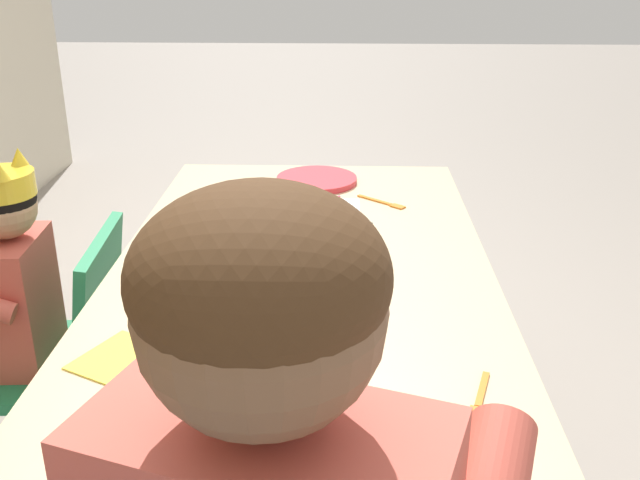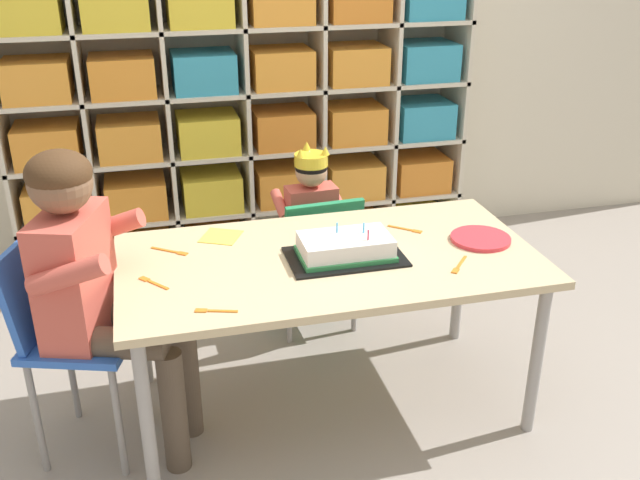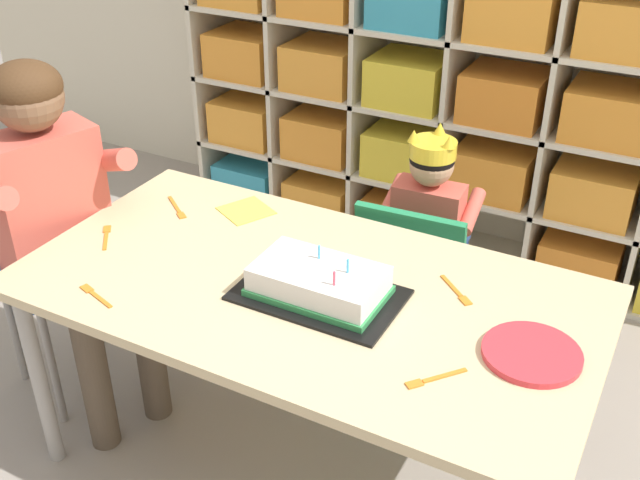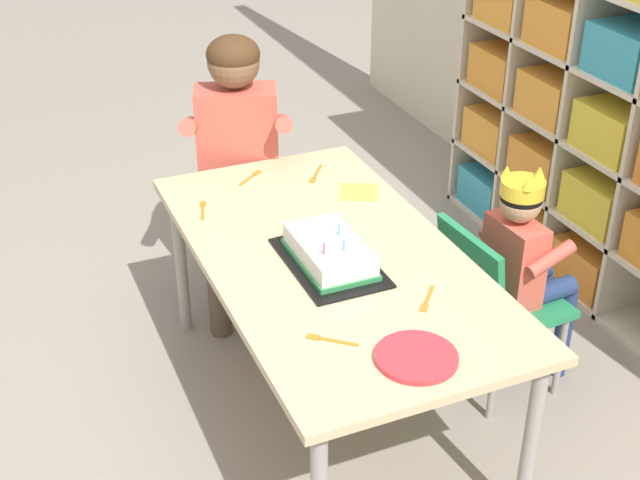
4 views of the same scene
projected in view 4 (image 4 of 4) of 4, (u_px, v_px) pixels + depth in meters
name	position (u px, v px, depth m)	size (l,w,h in m)	color
ground	(330.00, 409.00, 2.97)	(16.00, 16.00, 0.00)	gray
activity_table	(331.00, 269.00, 2.69)	(1.42, 0.75, 0.62)	#D1B789
classroom_chair_blue	(492.00, 296.00, 2.89)	(0.38, 0.38, 0.64)	#238451
child_with_crown	(524.00, 254.00, 2.87)	(0.31, 0.31, 0.82)	#D15647
classroom_chair_adult_side	(240.00, 180.00, 3.44)	(0.44, 0.43, 0.76)	blue
adult_helper_seated	(237.00, 147.00, 3.23)	(0.48, 0.46, 1.06)	#D15647
birthday_cake_on_tray	(330.00, 254.00, 2.59)	(0.39, 0.24, 0.12)	black
paper_plate_stack	(416.00, 357.00, 2.21)	(0.21, 0.21, 0.01)	#DB333D
paper_napkin_square	(359.00, 192.00, 3.01)	(0.13, 0.13, 0.00)	#F4DB4C
fork_at_table_front_edge	(203.00, 209.00, 2.91)	(0.13, 0.05, 0.00)	orange
fork_by_napkin	(316.00, 175.00, 3.13)	(0.12, 0.10, 0.00)	orange
fork_near_cake_tray	(251.00, 177.00, 3.12)	(0.09, 0.11, 0.00)	orange
fork_near_child_seat	(329.00, 340.00, 2.28)	(0.10, 0.12, 0.00)	orange
fork_beside_plate_stack	(427.00, 300.00, 2.44)	(0.11, 0.10, 0.00)	orange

